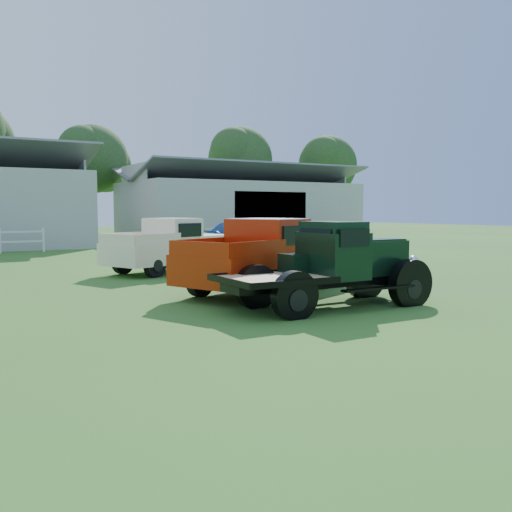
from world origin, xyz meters
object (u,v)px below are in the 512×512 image
white_pickup (171,246)px  misc_car_grey (253,235)px  red_pickup (265,255)px  misc_car_blue (250,237)px  vintage_flatbed (329,265)px

white_pickup → misc_car_grey: (7.40, 7.17, -0.11)m
red_pickup → white_pickup: size_ratio=1.07×
red_pickup → misc_car_blue: red_pickup is taller
red_pickup → misc_car_grey: size_ratio=1.09×
red_pickup → misc_car_grey: bearing=38.9°
vintage_flatbed → misc_car_grey: size_ratio=0.98×
misc_car_grey → red_pickup: bearing=169.5°
misc_car_grey → white_pickup: bearing=152.7°
misc_car_blue → vintage_flatbed: bearing=149.8°
misc_car_blue → misc_car_grey: misc_car_blue is taller
misc_car_grey → vintage_flatbed: bearing=173.8°
white_pickup → red_pickup: bearing=-109.5°
vintage_flatbed → red_pickup: size_ratio=0.90×
vintage_flatbed → misc_car_grey: (7.15, 15.46, -0.14)m
vintage_flatbed → white_pickup: 8.29m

